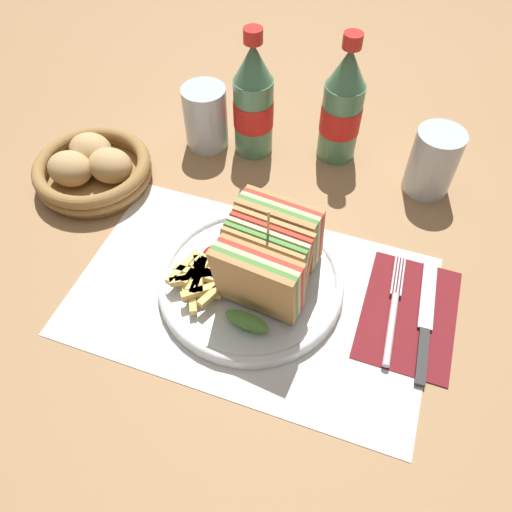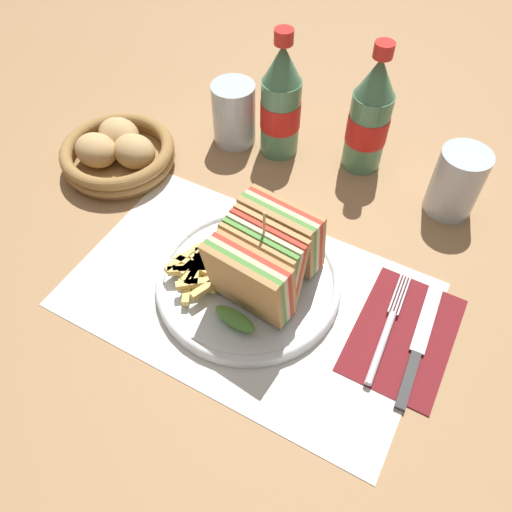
% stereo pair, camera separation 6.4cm
% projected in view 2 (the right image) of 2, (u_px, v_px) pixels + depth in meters
% --- Properties ---
extents(ground_plane, '(4.00, 4.00, 0.00)m').
position_uv_depth(ground_plane, '(259.00, 277.00, 0.67)').
color(ground_plane, '#9E754C').
extents(placemat, '(0.46, 0.29, 0.00)m').
position_uv_depth(placemat, '(246.00, 293.00, 0.65)').
color(placemat, silver).
rests_on(placemat, ground_plane).
extents(plate_main, '(0.24, 0.24, 0.02)m').
position_uv_depth(plate_main, '(249.00, 281.00, 0.65)').
color(plate_main, white).
rests_on(plate_main, ground_plane).
extents(club_sandwich, '(0.11, 0.16, 0.14)m').
position_uv_depth(club_sandwich, '(264.00, 261.00, 0.60)').
color(club_sandwich, tan).
rests_on(club_sandwich, plate_main).
extents(fries_pile, '(0.08, 0.09, 0.02)m').
position_uv_depth(fries_pile, '(198.00, 271.00, 0.64)').
color(fries_pile, '#E5C166').
rests_on(fries_pile, plate_main).
extents(ketchup_blob, '(0.04, 0.04, 0.01)m').
position_uv_depth(ketchup_blob, '(220.00, 251.00, 0.66)').
color(ketchup_blob, maroon).
rests_on(ketchup_blob, plate_main).
extents(napkin, '(0.12, 0.17, 0.00)m').
position_uv_depth(napkin, '(404.00, 334.00, 0.61)').
color(napkin, maroon).
rests_on(napkin, ground_plane).
extents(fork, '(0.02, 0.17, 0.01)m').
position_uv_depth(fork, '(385.00, 335.00, 0.60)').
color(fork, silver).
rests_on(fork, napkin).
extents(knife, '(0.03, 0.19, 0.00)m').
position_uv_depth(knife, '(420.00, 341.00, 0.60)').
color(knife, black).
rests_on(knife, napkin).
extents(coke_bottle_near, '(0.06, 0.06, 0.21)m').
position_uv_depth(coke_bottle_near, '(281.00, 104.00, 0.76)').
color(coke_bottle_near, '#4C7F5B').
rests_on(coke_bottle_near, ground_plane).
extents(coke_bottle_far, '(0.06, 0.06, 0.21)m').
position_uv_depth(coke_bottle_far, '(369.00, 118.00, 0.74)').
color(coke_bottle_far, '#4C7F5B').
rests_on(coke_bottle_far, ground_plane).
extents(glass_near, '(0.07, 0.07, 0.10)m').
position_uv_depth(glass_near, '(455.00, 186.00, 0.71)').
color(glass_near, silver).
rests_on(glass_near, ground_plane).
extents(glass_far, '(0.07, 0.07, 0.10)m').
position_uv_depth(glass_far, '(234.00, 114.00, 0.81)').
color(glass_far, silver).
rests_on(glass_far, ground_plane).
extents(bread_basket, '(0.18, 0.18, 0.06)m').
position_uv_depth(bread_basket, '(118.00, 152.00, 0.79)').
color(bread_basket, olive).
rests_on(bread_basket, ground_plane).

